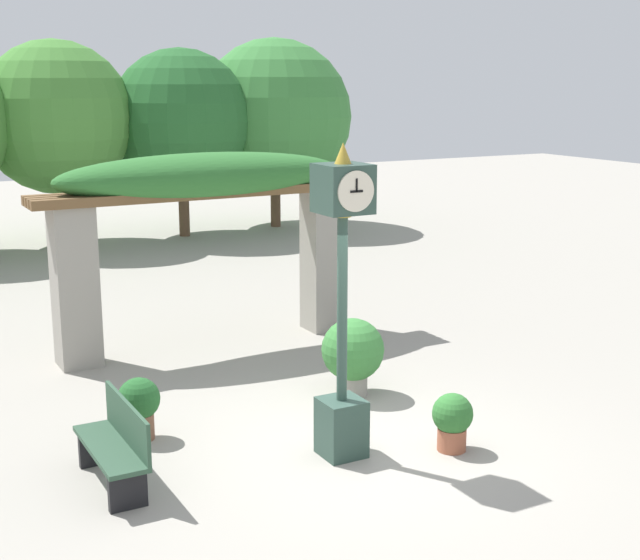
# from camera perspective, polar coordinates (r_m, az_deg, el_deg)

# --- Properties ---
(ground_plane) EXTENTS (60.00, 60.00, 0.00)m
(ground_plane) POSITION_cam_1_polar(r_m,az_deg,el_deg) (10.31, 2.52, -10.73)
(ground_plane) COLOR gray
(pedestal_clock) EXTENTS (0.52, 0.56, 3.46)m
(pedestal_clock) POSITION_cam_1_polar(r_m,az_deg,el_deg) (9.58, 1.43, -1.62)
(pedestal_clock) COLOR #2D473D
(pedestal_clock) RESTS_ON ground
(pergola) EXTENTS (5.28, 1.19, 3.02)m
(pergola) POSITION_cam_1_polar(r_m,az_deg,el_deg) (13.70, -7.32, 4.83)
(pergola) COLOR gray
(pergola) RESTS_ON ground
(potted_plant_near_left) EXTENTS (0.46, 0.46, 0.67)m
(potted_plant_near_left) POSITION_cam_1_polar(r_m,az_deg,el_deg) (10.23, 8.47, -8.80)
(potted_plant_near_left) COLOR #9E563D
(potted_plant_near_left) RESTS_ON ground
(potted_plant_near_right) EXTENTS (0.50, 0.50, 0.74)m
(potted_plant_near_right) POSITION_cam_1_polar(r_m,az_deg,el_deg) (10.61, -11.51, -7.83)
(potted_plant_near_right) COLOR brown
(potted_plant_near_right) RESTS_ON ground
(potted_plant_far_left) EXTENTS (0.83, 0.83, 1.04)m
(potted_plant_far_left) POSITION_cam_1_polar(r_m,az_deg,el_deg) (11.76, 2.11, -4.65)
(potted_plant_far_left) COLOR gray
(potted_plant_far_left) RESTS_ON ground
(park_bench) EXTENTS (0.42, 1.45, 0.89)m
(park_bench) POSITION_cam_1_polar(r_m,az_deg,el_deg) (9.52, -12.92, -10.28)
(park_bench) COLOR #2D4C38
(park_bench) RESTS_ON ground
(tree_line) EXTENTS (15.85, 4.55, 5.22)m
(tree_line) POSITION_cam_1_polar(r_m,az_deg,el_deg) (22.99, -16.23, 9.77)
(tree_line) COLOR brown
(tree_line) RESTS_ON ground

